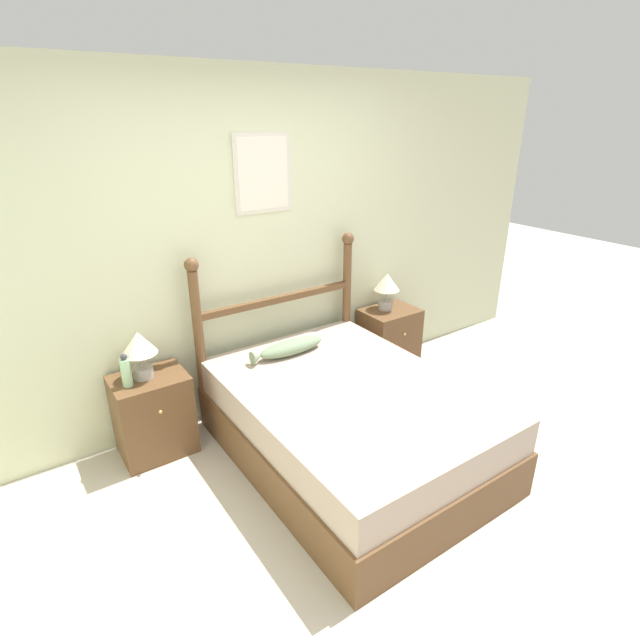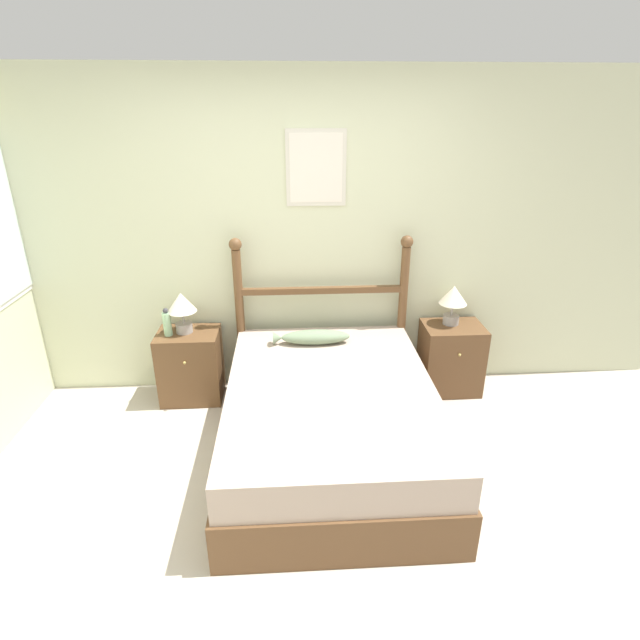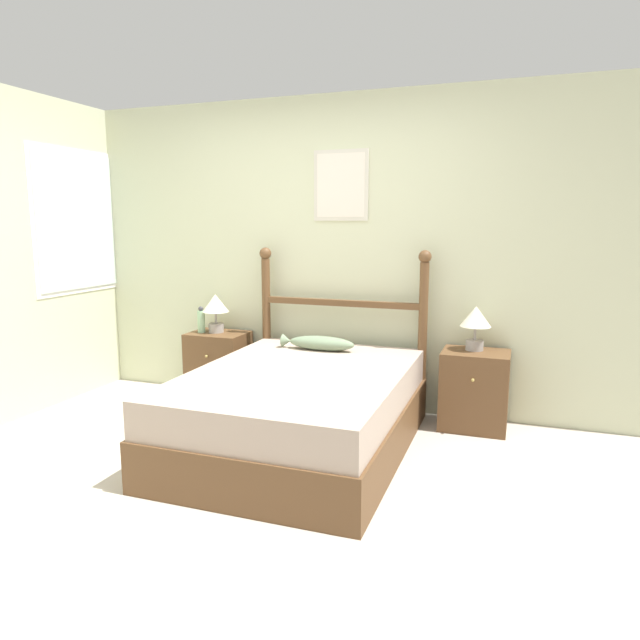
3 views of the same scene
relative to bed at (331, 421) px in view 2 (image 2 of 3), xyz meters
The scene contains 10 objects.
ground_plane 0.75m from the bed, 108.47° to the right, with size 16.00×16.00×0.00m, color #B7AD9E.
wall_back 1.48m from the bed, 101.56° to the left, with size 6.40×0.08×2.55m.
bed is the anchor object (origin of this frame).
headboard 1.04m from the bed, 90.00° to the left, with size 1.44×0.10×1.33m.
nightstand_left 1.36m from the bed, 142.90° to the left, with size 0.49×0.40×0.59m.
nightstand_right 1.36m from the bed, 37.10° to the left, with size 0.49×0.40×0.59m.
table_lamp_left 1.49m from the bed, 142.98° to the left, with size 0.23×0.23×0.33m.
table_lamp_right 1.48m from the bed, 39.09° to the left, with size 0.23×0.23×0.33m.
bottle 1.52m from the bed, 147.34° to the left, with size 0.06×0.06×0.23m.
fish_pillow 0.73m from the bed, 97.77° to the left, with size 0.60×0.15×0.11m.
Camera 2 is at (-0.03, -2.20, 2.25)m, focal length 28.00 mm.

